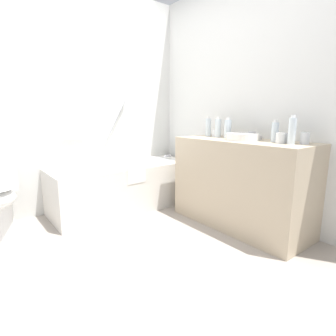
{
  "coord_description": "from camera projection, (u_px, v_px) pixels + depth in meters",
  "views": [
    {
      "loc": [
        -0.82,
        -1.69,
        1.07
      ],
      "look_at": [
        0.74,
        0.32,
        0.56
      ],
      "focal_mm": 28.41,
      "sensor_mm": 36.0,
      "label": 1
    }
  ],
  "objects": [
    {
      "name": "wall_right_mirror",
      "position": [
        252.0,
        98.0,
        2.72
      ],
      "size": [
        0.1,
        3.02,
        2.47
      ],
      "primitive_type": "cube",
      "color": "silver",
      "rests_on": "ground_plane"
    },
    {
      "name": "drinking_glass_0",
      "position": [
        215.0,
        133.0,
        2.85
      ],
      "size": [
        0.07,
        0.07,
        0.08
      ],
      "primitive_type": "cylinder",
      "color": "white",
      "rests_on": "vanity_counter"
    },
    {
      "name": "wall_back_tiled",
      "position": [
        54.0,
        99.0,
        2.83
      ],
      "size": [
        3.45,
        0.1,
        2.47
      ],
      "primitive_type": "cube",
      "color": "silver",
      "rests_on": "ground_plane"
    },
    {
      "name": "water_bottle_1",
      "position": [
        228.0,
        129.0,
        2.65
      ],
      "size": [
        0.07,
        0.07,
        0.2
      ],
      "color": "silver",
      "rests_on": "vanity_counter"
    },
    {
      "name": "ground_plane",
      "position": [
        117.0,
        259.0,
        2.01
      ],
      "size": [
        4.05,
        4.05,
        0.0
      ],
      "primitive_type": "plane",
      "color": "#9E9389"
    },
    {
      "name": "bathtub",
      "position": [
        124.0,
        184.0,
        3.09
      ],
      "size": [
        1.64,
        0.66,
        1.26
      ],
      "color": "silver",
      "rests_on": "ground_plane"
    },
    {
      "name": "water_bottle_3",
      "position": [
        275.0,
        132.0,
        2.28
      ],
      "size": [
        0.06,
        0.06,
        0.19
      ],
      "color": "silver",
      "rests_on": "vanity_counter"
    },
    {
      "name": "vanity_counter",
      "position": [
        240.0,
        183.0,
        2.57
      ],
      "size": [
        0.54,
        1.32,
        0.84
      ],
      "primitive_type": "cube",
      "color": "tan",
      "rests_on": "ground_plane"
    },
    {
      "name": "sink_faucet",
      "position": [
        254.0,
        136.0,
        2.57
      ],
      "size": [
        0.11,
        0.15,
        0.08
      ],
      "color": "silver",
      "rests_on": "vanity_counter"
    },
    {
      "name": "drinking_glass_1",
      "position": [
        285.0,
        138.0,
        2.23
      ],
      "size": [
        0.08,
        0.08,
        0.08
      ],
      "primitive_type": "cylinder",
      "color": "white",
      "rests_on": "vanity_counter"
    },
    {
      "name": "drinking_glass_3",
      "position": [
        280.0,
        138.0,
        2.17
      ],
      "size": [
        0.07,
        0.07,
        0.09
      ],
      "primitive_type": "cylinder",
      "color": "white",
      "rests_on": "vanity_counter"
    },
    {
      "name": "sink_basin",
      "position": [
        243.0,
        137.0,
        2.46
      ],
      "size": [
        0.3,
        0.3,
        0.06
      ],
      "primitive_type": "cylinder",
      "color": "white",
      "rests_on": "vanity_counter"
    },
    {
      "name": "drinking_glass_2",
      "position": [
        305.0,
        138.0,
        2.11
      ],
      "size": [
        0.07,
        0.07,
        0.1
      ],
      "primitive_type": "cylinder",
      "color": "white",
      "rests_on": "vanity_counter"
    },
    {
      "name": "water_bottle_2",
      "position": [
        218.0,
        128.0,
        2.75
      ],
      "size": [
        0.06,
        0.06,
        0.21
      ],
      "color": "silver",
      "rests_on": "vanity_counter"
    },
    {
      "name": "water_bottle_4",
      "position": [
        292.0,
        131.0,
        2.1
      ],
      "size": [
        0.06,
        0.06,
        0.23
      ],
      "color": "silver",
      "rests_on": "vanity_counter"
    },
    {
      "name": "water_bottle_0",
      "position": [
        208.0,
        127.0,
        2.89
      ],
      "size": [
        0.06,
        0.06,
        0.21
      ],
      "color": "silver",
      "rests_on": "vanity_counter"
    }
  ]
}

